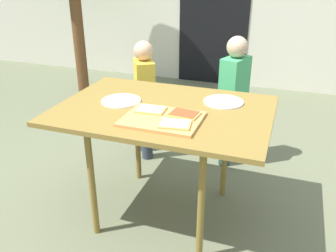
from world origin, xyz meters
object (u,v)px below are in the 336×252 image
(child_right, at_px, (234,95))
(child_left, at_px, (145,94))
(cutting_board, at_px, (162,119))
(pizza_slice_near_right, at_px, (175,124))
(plate_white_right, at_px, (224,102))
(pizza_slice_far_left, at_px, (151,110))
(plate_white_left, at_px, (121,101))
(dining_table, at_px, (164,117))
(pizza_slice_far_right, at_px, (184,114))

(child_right, bearing_deg, child_left, -170.90)
(child_left, bearing_deg, cutting_board, -61.37)
(pizza_slice_near_right, distance_m, child_left, 1.11)
(plate_white_right, xyz_separation_m, child_left, (-0.73, 0.49, -0.20))
(pizza_slice_far_left, height_order, child_left, child_left)
(plate_white_right, distance_m, child_left, 0.90)
(pizza_slice_near_right, height_order, plate_white_right, pizza_slice_near_right)
(pizza_slice_far_left, relative_size, child_left, 0.17)
(pizza_slice_near_right, xyz_separation_m, child_left, (-0.56, 0.93, -0.22))
(pizza_slice_near_right, bearing_deg, plate_white_left, 149.61)
(dining_table, distance_m, plate_white_right, 0.38)
(pizza_slice_near_right, height_order, child_right, child_right)
(plate_white_left, bearing_deg, dining_table, -2.62)
(dining_table, xyz_separation_m, pizza_slice_far_right, (0.15, -0.10, 0.08))
(cutting_board, height_order, pizza_slice_far_right, pizza_slice_far_right)
(plate_white_right, bearing_deg, pizza_slice_far_right, -117.69)
(plate_white_left, bearing_deg, child_left, 101.44)
(pizza_slice_far_right, height_order, pizza_slice_far_left, same)
(dining_table, distance_m, plate_white_left, 0.29)
(pizza_slice_far_right, relative_size, child_left, 0.18)
(dining_table, xyz_separation_m, pizza_slice_far_left, (-0.04, -0.10, 0.08))
(plate_white_right, bearing_deg, pizza_slice_near_right, -110.13)
(dining_table, xyz_separation_m, pizza_slice_near_right, (0.15, -0.24, 0.08))
(plate_white_right, bearing_deg, dining_table, -146.78)
(child_left, height_order, child_right, child_right)
(pizza_slice_far_right, height_order, child_right, child_right)
(dining_table, relative_size, pizza_slice_far_right, 7.27)
(dining_table, height_order, cutting_board, cutting_board)
(child_left, bearing_deg, pizza_slice_far_right, -54.12)
(child_right, bearing_deg, cutting_board, -102.95)
(dining_table, height_order, child_right, child_right)
(plate_white_right, bearing_deg, plate_white_left, -162.12)
(child_right, bearing_deg, pizza_slice_far_left, -109.39)
(dining_table, relative_size, cutting_board, 2.99)
(child_right, bearing_deg, pizza_slice_far_right, -97.81)
(pizza_slice_far_left, xyz_separation_m, plate_white_right, (0.35, 0.30, -0.02))
(cutting_board, distance_m, pizza_slice_far_left, 0.12)
(pizza_slice_far_left, bearing_deg, child_left, 115.47)
(plate_white_right, distance_m, child_right, 0.62)
(pizza_slice_far_right, relative_size, child_right, 0.16)
(cutting_board, relative_size, pizza_slice_far_left, 2.48)
(pizza_slice_far_right, xyz_separation_m, child_right, (0.12, 0.90, -0.18))
(child_left, relative_size, child_right, 0.94)
(plate_white_left, relative_size, child_right, 0.23)
(plate_white_right, relative_size, child_left, 0.25)
(cutting_board, bearing_deg, pizza_slice_near_right, -36.09)
(plate_white_right, bearing_deg, pizza_slice_far_left, -139.38)
(cutting_board, height_order, child_right, child_right)
(pizza_slice_far_right, xyz_separation_m, pizza_slice_far_left, (-0.19, -0.00, 0.00))
(pizza_slice_far_left, relative_size, child_right, 0.16)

